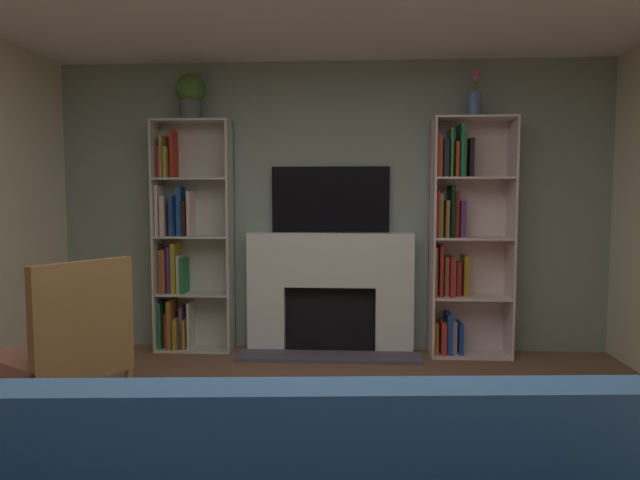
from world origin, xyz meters
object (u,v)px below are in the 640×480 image
object	(u,v)px
vase_with_flowers	(474,100)
armchair	(64,350)
tv	(331,199)
bookshelf_right	(460,237)
potted_plant	(190,94)
bookshelf_left	(185,245)
fireplace	(330,290)

from	to	relation	value
vase_with_flowers	armchair	world-z (taller)	vase_with_flowers
tv	armchair	xyz separation A→B (m)	(-1.41, -2.02, -0.84)
tv	bookshelf_right	bearing A→B (deg)	-4.38
bookshelf_right	vase_with_flowers	bearing A→B (deg)	-20.54
bookshelf_right	vase_with_flowers	world-z (taller)	vase_with_flowers
tv	potted_plant	world-z (taller)	potted_plant
potted_plant	armchair	bearing A→B (deg)	-95.44
potted_plant	bookshelf_right	bearing A→B (deg)	0.80
bookshelf_left	armchair	xyz separation A→B (m)	(-0.09, -1.95, -0.42)
tv	potted_plant	distance (m)	1.54
bookshelf_right	armchair	bearing A→B (deg)	-142.74
fireplace	vase_with_flowers	xyz separation A→B (m)	(1.23, -0.05, 1.65)
bookshelf_right	vase_with_flowers	size ratio (longest dim) A/B	5.03
bookshelf_left	vase_with_flowers	size ratio (longest dim) A/B	5.03
fireplace	potted_plant	xyz separation A→B (m)	(-1.22, -0.05, 1.73)
potted_plant	bookshelf_left	bearing A→B (deg)	149.08
potted_plant	vase_with_flowers	size ratio (longest dim) A/B	0.98
tv	armchair	distance (m)	2.60
tv	potted_plant	size ratio (longest dim) A/B	2.61
potted_plant	vase_with_flowers	distance (m)	2.45
bookshelf_left	bookshelf_right	distance (m)	2.45
bookshelf_right	fireplace	bearing A→B (deg)	179.10
bookshelf_right	vase_with_flowers	xyz separation A→B (m)	(0.09, -0.03, 1.17)
armchair	tv	bearing A→B (deg)	55.18
vase_with_flowers	potted_plant	bearing A→B (deg)	179.99
bookshelf_left	potted_plant	size ratio (longest dim) A/B	5.14
fireplace	bookshelf_left	distance (m)	1.37
tv	bookshelf_left	size ratio (longest dim) A/B	0.51
bookshelf_right	potted_plant	size ratio (longest dim) A/B	5.14
potted_plant	fireplace	bearing A→B (deg)	2.39
tv	bookshelf_left	world-z (taller)	bookshelf_left
fireplace	armchair	world-z (taller)	fireplace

